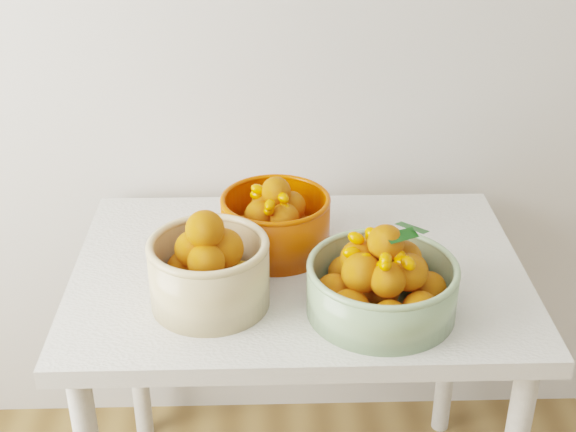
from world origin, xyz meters
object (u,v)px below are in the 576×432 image
(bowl_green, at_px, (382,283))
(bowl_orange, at_px, (275,222))
(bowl_cream, at_px, (209,269))
(table, at_px, (298,303))

(bowl_green, xyz_separation_m, bowl_orange, (-0.21, 0.26, 0.00))
(bowl_cream, bearing_deg, bowl_orange, 57.38)
(bowl_cream, relative_size, bowl_orange, 1.30)
(table, bearing_deg, bowl_cream, -144.80)
(bowl_green, bearing_deg, bowl_cream, 173.21)
(table, distance_m, bowl_green, 0.29)
(table, relative_size, bowl_orange, 4.01)
(table, relative_size, bowl_cream, 3.09)
(table, bearing_deg, bowl_green, -47.70)
(bowl_cream, bearing_deg, bowl_green, -6.79)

